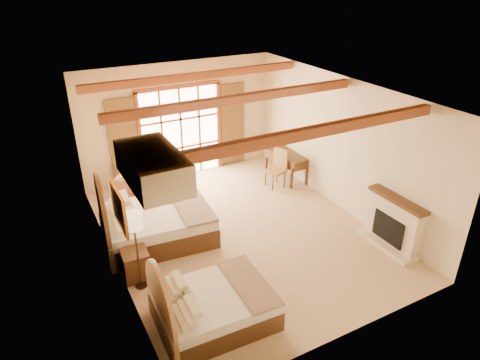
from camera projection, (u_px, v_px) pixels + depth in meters
floor at (239, 231)px, 9.71m from camera, size 7.00×7.00×0.00m
wall_back at (180, 120)px, 11.76m from camera, size 5.50×0.00×5.50m
wall_left at (107, 197)px, 7.84m from camera, size 0.00×7.00×7.00m
wall_right at (341, 145)px, 10.16m from camera, size 0.00×7.00×7.00m
ceiling at (239, 93)px, 8.28m from camera, size 7.00×7.00×0.00m
ceiling_beams at (239, 99)px, 8.34m from camera, size 5.39×4.60×0.18m
french_doors at (181, 133)px, 11.87m from camera, size 3.95×0.08×2.60m
fireplace at (393, 225)px, 9.00m from camera, size 0.46×1.40×1.16m
painting at (119, 208)px, 7.20m from camera, size 0.06×0.95×0.75m
canopy_valance at (153, 167)px, 5.80m from camera, size 0.70×1.40×0.45m
bed_near at (207, 306)px, 7.04m from camera, size 1.94×1.49×1.24m
bed_far at (149, 223)px, 9.18m from camera, size 2.45×1.94×1.51m
nightstand at (136, 265)px, 8.16m from camera, size 0.51×0.51×0.58m
floor_lamp at (134, 225)px, 7.45m from camera, size 0.34×0.34×1.59m
armchair at (133, 185)px, 11.04m from camera, size 1.01×1.01×0.66m
ottoman at (178, 196)px, 10.81m from camera, size 0.61×0.61×0.40m
desk at (286, 164)px, 12.04m from camera, size 0.72×1.45×0.75m
desk_chair at (276, 175)px, 11.58m from camera, size 0.59×0.58×1.05m
desk_lamp at (276, 137)px, 12.20m from camera, size 0.19×0.19×0.38m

